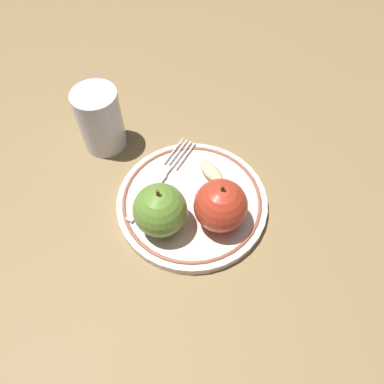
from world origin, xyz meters
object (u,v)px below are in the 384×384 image
object	(u,v)px
apple_red_whole	(160,210)
drinking_glass	(100,120)
apple_slice_front	(212,172)
plate	(192,202)
apple_second_whole	(221,206)
fork	(159,180)

from	to	relation	value
apple_red_whole	drinking_glass	distance (m)	0.22
apple_slice_front	drinking_glass	world-z (taller)	drinking_glass
apple_red_whole	apple_slice_front	distance (m)	0.13
plate	apple_red_whole	distance (m)	0.08
plate	apple_second_whole	world-z (taller)	apple_second_whole
apple_red_whole	apple_second_whole	distance (m)	0.09
drinking_glass	apple_red_whole	bearing A→B (deg)	31.71
apple_red_whole	fork	distance (m)	0.09
apple_second_whole	apple_red_whole	bearing A→B (deg)	-84.91
plate	drinking_glass	size ratio (longest dim) A/B	2.10
fork	plate	bearing A→B (deg)	-94.27
apple_second_whole	apple_slice_front	bearing A→B (deg)	-173.69
plate	drinking_glass	distance (m)	0.22
apple_red_whole	drinking_glass	size ratio (longest dim) A/B	0.78
apple_second_whole	apple_slice_front	distance (m)	0.09
apple_red_whole	apple_slice_front	size ratio (longest dim) A/B	1.63
fork	drinking_glass	xyz separation A→B (m)	(-0.10, -0.11, 0.04)
plate	apple_second_whole	xyz separation A→B (m)	(0.04, 0.04, 0.05)
fork	drinking_glass	world-z (taller)	drinking_glass
apple_second_whole	fork	world-z (taller)	apple_second_whole
apple_slice_front	drinking_glass	xyz separation A→B (m)	(-0.09, -0.19, 0.03)
plate	fork	size ratio (longest dim) A/B	1.40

